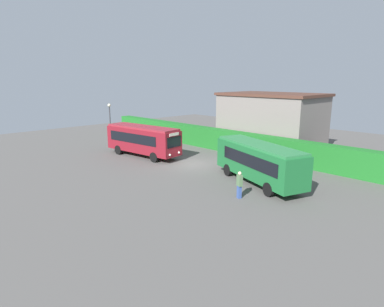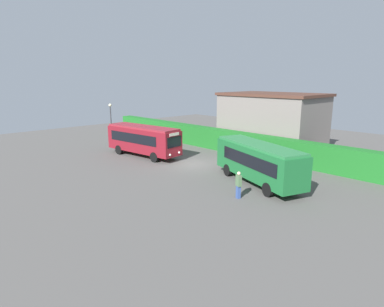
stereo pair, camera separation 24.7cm
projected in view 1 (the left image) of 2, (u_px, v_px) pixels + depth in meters
ground_plane at (192, 164)px, 31.18m from camera, size 64.00×64.00×0.00m
bus_maroon at (143, 139)px, 33.99m from camera, size 9.09×3.43×3.19m
bus_green at (258, 161)px, 25.10m from camera, size 9.09×5.16×3.15m
person_left at (153, 140)px, 38.37m from camera, size 0.49×0.32×1.80m
person_center at (239, 184)px, 22.08m from camera, size 0.49×0.40×1.90m
hedge_row at (237, 142)px, 35.64m from camera, size 44.00×1.38×2.36m
depot_building at (271, 121)px, 37.16m from camera, size 11.09×7.27×6.44m
lamppost at (110, 120)px, 38.95m from camera, size 0.36×0.36×5.12m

